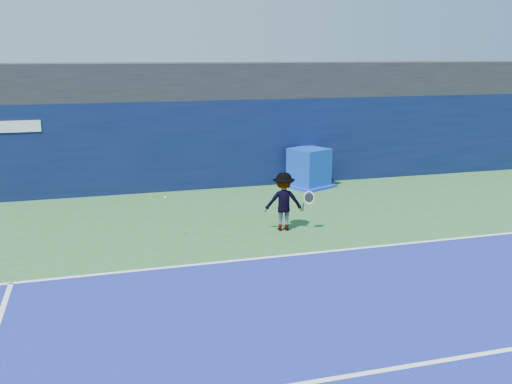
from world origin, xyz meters
TOP-DOWN VIEW (x-y plane):
  - ground at (0.00, 0.00)m, footprint 80.00×80.00m
  - baseline at (0.00, 3.00)m, footprint 24.00×0.10m
  - service_line at (0.00, -2.00)m, footprint 24.00×0.10m
  - stadium_band at (0.00, 11.50)m, footprint 36.00×3.00m
  - back_wall_assembly at (-0.00, 10.50)m, footprint 36.00×1.03m
  - equipment_cart at (3.88, 9.41)m, footprint 1.86×1.86m
  - tennis_player at (1.44, 4.92)m, footprint 1.27×0.76m
  - tennis_ball at (-1.63, 4.82)m, footprint 0.07×0.07m

SIDE VIEW (x-z plane):
  - ground at x=0.00m, z-range 0.00..0.00m
  - baseline at x=0.00m, z-range 0.01..0.01m
  - service_line at x=0.00m, z-range 0.01..0.01m
  - equipment_cart at x=3.88m, z-range -0.06..1.28m
  - tennis_player at x=1.44m, z-range 0.00..1.53m
  - tennis_ball at x=-1.63m, z-range 1.08..1.15m
  - back_wall_assembly at x=0.00m, z-range 0.00..3.00m
  - stadium_band at x=0.00m, z-range 3.00..4.20m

